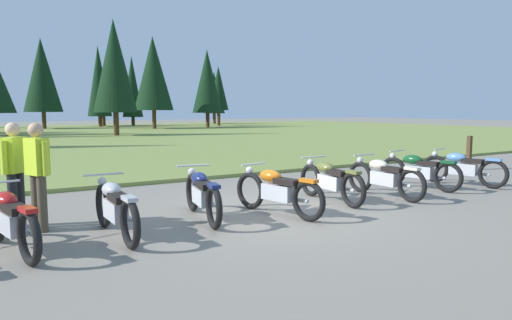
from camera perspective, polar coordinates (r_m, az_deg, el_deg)
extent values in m
plane|color=gray|center=(8.54, 2.12, -6.39)|extent=(140.00, 140.00, 0.00)
cube|color=olive|center=(33.43, -23.60, 2.65)|extent=(80.00, 44.00, 0.10)
cylinder|color=#47331E|center=(51.88, -14.87, 4.58)|extent=(0.36, 0.36, 1.01)
cone|color=black|center=(51.91, -14.99, 8.73)|extent=(2.17, 2.17, 6.49)
cylinder|color=#47331E|center=(56.42, -5.15, 5.06)|extent=(0.36, 0.36, 1.34)
cone|color=black|center=(56.44, -5.18, 8.25)|extent=(2.58, 2.58, 4.94)
cylinder|color=#47331E|center=(32.60, -16.81, 4.19)|extent=(0.36, 0.36, 1.65)
cone|color=black|center=(32.71, -17.03, 11.01)|extent=(2.88, 2.88, 6.13)
cylinder|color=#47331E|center=(49.04, -18.61, 4.46)|extent=(0.36, 0.36, 1.14)
cone|color=black|center=(49.10, -18.78, 9.17)|extent=(2.34, 2.34, 6.93)
cylinder|color=#47331E|center=(46.12, -24.61, 4.40)|extent=(0.36, 0.36, 1.60)
cone|color=black|center=(46.21, -24.85, 9.46)|extent=(3.32, 3.32, 6.56)
cylinder|color=#47331E|center=(43.09, -12.41, 4.84)|extent=(0.36, 0.36, 1.76)
cone|color=black|center=(43.20, -12.54, 10.35)|extent=(3.50, 3.50, 6.55)
cylinder|color=#47331E|center=(51.14, -18.22, 4.88)|extent=(0.36, 0.36, 1.77)
cone|color=black|center=(51.17, -18.34, 8.20)|extent=(3.00, 3.00, 4.17)
cylinder|color=#47331E|center=(49.89, -4.61, 5.13)|extent=(0.36, 0.36, 1.74)
cone|color=black|center=(49.93, -4.64, 8.79)|extent=(2.14, 2.14, 4.64)
cylinder|color=#47331E|center=(45.41, -5.96, 4.86)|extent=(0.36, 0.36, 1.51)
cone|color=black|center=(45.48, -6.02, 9.61)|extent=(2.91, 2.91, 6.02)
torus|color=black|center=(6.22, -26.13, -8.55)|extent=(0.24, 0.71, 0.70)
cube|color=silver|center=(6.87, -27.92, -6.86)|extent=(0.33, 0.67, 0.28)
ellipsoid|color=#AD1919|center=(6.98, -28.44, -4.33)|extent=(0.35, 0.52, 0.22)
cube|color=black|center=(6.61, -27.50, -5.37)|extent=(0.31, 0.52, 0.10)
cube|color=#AD1919|center=(6.15, -26.28, -5.48)|extent=(0.20, 0.34, 0.06)
cylinder|color=silver|center=(6.65, -25.99, -8.07)|extent=(0.18, 0.55, 0.07)
torus|color=black|center=(7.79, -18.26, -5.31)|extent=(0.11, 0.70, 0.70)
torus|color=black|center=(6.47, -15.23, -7.56)|extent=(0.11, 0.70, 0.70)
cube|color=silver|center=(7.12, -16.90, -5.94)|extent=(0.21, 0.64, 0.28)
ellipsoid|color=#B7B7BC|center=(7.24, -17.35, -3.50)|extent=(0.27, 0.48, 0.22)
cube|color=black|center=(6.87, -16.47, -4.50)|extent=(0.23, 0.48, 0.10)
cube|color=#B7B7BC|center=(6.40, -15.32, -4.60)|extent=(0.14, 0.32, 0.06)
cylinder|color=silver|center=(7.61, -18.21, -1.69)|extent=(0.62, 0.04, 0.03)
sphere|color=silver|center=(7.75, -18.39, -2.53)|extent=(0.14, 0.14, 0.14)
cylinder|color=silver|center=(6.90, -15.08, -7.13)|extent=(0.08, 0.55, 0.07)
torus|color=black|center=(8.61, -7.82, -3.96)|extent=(0.22, 0.71, 0.70)
torus|color=black|center=(7.28, -5.21, -5.82)|extent=(0.22, 0.71, 0.70)
cube|color=silver|center=(7.94, -6.63, -4.46)|extent=(0.31, 0.67, 0.28)
ellipsoid|color=navy|center=(8.06, -6.99, -2.28)|extent=(0.34, 0.52, 0.22)
cube|color=black|center=(7.69, -6.23, -3.14)|extent=(0.30, 0.51, 0.10)
cube|color=navy|center=(7.22, -5.24, -3.18)|extent=(0.19, 0.34, 0.06)
cylinder|color=silver|center=(8.44, -7.72, -0.67)|extent=(0.62, 0.14, 0.03)
sphere|color=silver|center=(8.57, -7.89, -1.44)|extent=(0.14, 0.14, 0.14)
cylinder|color=silver|center=(7.71, -5.04, -5.52)|extent=(0.17, 0.55, 0.07)
torus|color=black|center=(8.73, -0.71, -3.76)|extent=(0.25, 0.70, 0.70)
torus|color=black|center=(7.80, 6.46, -5.02)|extent=(0.25, 0.70, 0.70)
cube|color=silver|center=(8.24, 2.67, -4.02)|extent=(0.34, 0.67, 0.28)
ellipsoid|color=orange|center=(8.32, 1.77, -1.97)|extent=(0.36, 0.53, 0.22)
cube|color=black|center=(8.06, 3.83, -2.68)|extent=(0.32, 0.52, 0.10)
cube|color=orange|center=(7.74, 6.49, -2.55)|extent=(0.21, 0.34, 0.06)
cylinder|color=silver|center=(8.59, -0.25, -0.49)|extent=(0.61, 0.17, 0.03)
sphere|color=silver|center=(8.69, -0.80, -1.27)|extent=(0.14, 0.14, 0.14)
cylinder|color=silver|center=(8.17, 4.89, -4.84)|extent=(0.19, 0.55, 0.07)
torus|color=black|center=(10.07, 6.73, -2.46)|extent=(0.14, 0.70, 0.70)
torus|color=black|center=(8.97, 11.85, -3.62)|extent=(0.14, 0.70, 0.70)
cube|color=silver|center=(9.50, 9.15, -2.71)|extent=(0.24, 0.65, 0.28)
ellipsoid|color=brown|center=(9.61, 8.53, -0.92)|extent=(0.29, 0.49, 0.22)
cube|color=black|center=(9.30, 9.99, -1.55)|extent=(0.25, 0.49, 0.10)
cube|color=brown|center=(8.92, 11.90, -1.47)|extent=(0.16, 0.33, 0.06)
cylinder|color=silver|center=(9.92, 7.10, 0.38)|extent=(0.62, 0.07, 0.03)
sphere|color=silver|center=(10.04, 6.69, -0.30)|extent=(0.14, 0.14, 0.14)
cylinder|color=silver|center=(9.37, 10.93, -3.49)|extent=(0.10, 0.55, 0.07)
torus|color=black|center=(10.71, 12.70, -2.04)|extent=(0.12, 0.70, 0.70)
torus|color=black|center=(9.81, 18.61, -2.98)|extent=(0.12, 0.70, 0.70)
cube|color=silver|center=(10.24, 15.53, -2.22)|extent=(0.22, 0.65, 0.28)
ellipsoid|color=beige|center=(10.32, 14.82, -0.56)|extent=(0.28, 0.49, 0.22)
cube|color=black|center=(10.07, 16.51, -1.12)|extent=(0.24, 0.49, 0.10)
cube|color=beige|center=(9.76, 18.68, -1.01)|extent=(0.15, 0.32, 0.06)
cylinder|color=silver|center=(10.58, 13.16, 0.63)|extent=(0.62, 0.05, 0.03)
sphere|color=silver|center=(10.68, 12.67, -0.01)|extent=(0.14, 0.14, 0.14)
cylinder|color=silver|center=(10.17, 17.31, -2.90)|extent=(0.09, 0.55, 0.07)
torus|color=black|center=(11.91, 16.48, -1.31)|extent=(0.22, 0.71, 0.70)
torus|color=black|center=(11.25, 22.55, -1.98)|extent=(0.22, 0.71, 0.70)
cube|color=silver|center=(11.56, 19.44, -1.39)|extent=(0.31, 0.67, 0.28)
ellipsoid|color=#144C23|center=(11.61, 18.71, 0.06)|extent=(0.34, 0.52, 0.22)
cube|color=black|center=(11.43, 20.44, -0.40)|extent=(0.30, 0.51, 0.10)
cube|color=#144C23|center=(11.21, 22.63, -0.26)|extent=(0.19, 0.34, 0.06)
cylinder|color=silver|center=(11.81, 16.97, 1.09)|extent=(0.62, 0.14, 0.03)
sphere|color=silver|center=(11.88, 16.46, 0.51)|extent=(0.14, 0.14, 0.14)
cylinder|color=silver|center=(11.56, 21.06, -1.96)|extent=(0.17, 0.55, 0.07)
torus|color=black|center=(12.75, 21.16, -1.00)|extent=(0.26, 0.70, 0.70)
torus|color=black|center=(12.26, 27.16, -1.55)|extent=(0.26, 0.70, 0.70)
cube|color=silver|center=(12.48, 24.11, -1.04)|extent=(0.35, 0.67, 0.28)
ellipsoid|color=#598CC6|center=(12.51, 23.40, 0.30)|extent=(0.37, 0.53, 0.22)
cube|color=black|center=(12.38, 25.11, -0.12)|extent=(0.33, 0.52, 0.10)
cube|color=#598CC6|center=(12.22, 27.24, 0.03)|extent=(0.21, 0.34, 0.06)
cylinder|color=silver|center=(12.65, 21.66, 1.25)|extent=(0.61, 0.18, 0.03)
sphere|color=silver|center=(12.71, 21.14, 0.71)|extent=(0.14, 0.14, 0.14)
cylinder|color=silver|center=(12.52, 25.60, -1.55)|extent=(0.20, 0.55, 0.07)
cylinder|color=#4C4233|center=(7.79, -24.79, -4.92)|extent=(0.14, 0.14, 0.88)
cylinder|color=#4C4233|center=(7.94, -25.42, -4.73)|extent=(0.14, 0.14, 0.88)
cube|color=#C6E52D|center=(7.76, -25.35, 0.40)|extent=(0.34, 0.42, 0.56)
sphere|color=tan|center=(7.74, -25.49, 3.35)|extent=(0.22, 0.22, 0.22)
cylinder|color=#C6E52D|center=(7.56, -24.51, 0.15)|extent=(0.09, 0.09, 0.52)
cylinder|color=#C6E52D|center=(7.97, -26.14, 0.36)|extent=(0.09, 0.09, 0.52)
cylinder|color=black|center=(8.19, -27.73, -4.52)|extent=(0.14, 0.14, 0.88)
cylinder|color=black|center=(8.34, -27.00, -4.31)|extent=(0.14, 0.14, 0.88)
cube|color=#C6E52D|center=(8.17, -27.62, 0.55)|extent=(0.40, 0.42, 0.56)
sphere|color=beige|center=(8.14, -27.76, 3.36)|extent=(0.22, 0.22, 0.22)
cylinder|color=#C6E52D|center=(7.99, -28.58, 0.25)|extent=(0.09, 0.09, 0.52)
cylinder|color=#C6E52D|center=(8.36, -26.68, 0.58)|extent=(0.09, 0.09, 0.52)
cube|color=#47331E|center=(15.70, 24.73, 0.79)|extent=(0.12, 0.12, 1.05)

